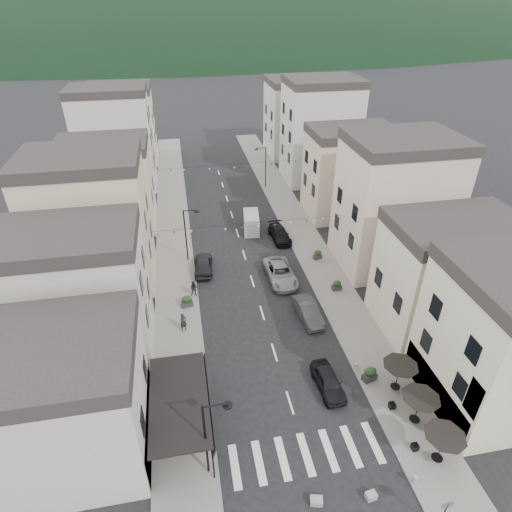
{
  "coord_description": "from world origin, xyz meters",
  "views": [
    {
      "loc": [
        -6.04,
        -13.22,
        24.83
      ],
      "look_at": [
        0.2,
        20.1,
        3.5
      ],
      "focal_mm": 30.0,
      "sensor_mm": 36.0,
      "label": 1
    }
  ],
  "objects": [
    {
      "name": "planter_lb",
      "position": [
        -6.56,
        18.1,
        0.67
      ],
      "size": [
        1.09,
        0.73,
        1.12
      ],
      "rotation": [
        0.0,
        0.0,
        0.19
      ],
      "color": "#2A2A2C",
      "rests_on": "sidewalk_left"
    },
    {
      "name": "concrete_block_c",
      "position": [
        -0.27,
        -1.0,
        0.2
      ],
      "size": [
        0.8,
        0.66,
        0.4
      ],
      "primitive_type": "cube",
      "rotation": [
        0.0,
        0.0,
        -0.25
      ],
      "color": "gray",
      "rests_on": "ground"
    },
    {
      "name": "planter_rc",
      "position": [
        7.59,
        23.66,
        0.62
      ],
      "size": [
        1.03,
        0.76,
        1.03
      ],
      "rotation": [
        0.0,
        0.0,
        0.31
      ],
      "color": "#303033",
      "rests_on": "sidewalk_right"
    },
    {
      "name": "streetlamp_left_near",
      "position": [
        -5.82,
        2.0,
        3.7
      ],
      "size": [
        1.7,
        0.56,
        6.0
      ],
      "color": "black",
      "rests_on": "ground"
    },
    {
      "name": "pedestrian_a",
      "position": [
        -6.99,
        14.88,
        0.98
      ],
      "size": [
        0.75,
        0.65,
        1.72
      ],
      "primitive_type": "imported",
      "rotation": [
        0.0,
        0.0,
        0.47
      ],
      "color": "black",
      "rests_on": "sidewalk_left"
    },
    {
      "name": "bunting_near",
      "position": [
        0.0,
        22.0,
        5.65
      ],
      "size": [
        19.0,
        0.28,
        0.62
      ],
      "color": "black",
      "rests_on": "ground"
    },
    {
      "name": "planter_ra",
      "position": [
        6.28,
        6.86,
        0.7
      ],
      "size": [
        1.19,
        0.87,
        1.19
      ],
      "rotation": [
        0.0,
        0.0,
        0.3
      ],
      "color": "#28282A",
      "rests_on": "sidewalk_right"
    },
    {
      "name": "streetlamp_right_far",
      "position": [
        5.82,
        44.0,
        3.7
      ],
      "size": [
        1.7,
        0.56,
        6.0
      ],
      "color": "black",
      "rests_on": "ground"
    },
    {
      "name": "parked_car_c",
      "position": [
        2.8,
        20.76,
        0.79
      ],
      "size": [
        2.8,
        5.78,
        1.59
      ],
      "primitive_type": "imported",
      "rotation": [
        0.0,
        0.0,
        0.03
      ],
      "color": "gray",
      "rests_on": "ground"
    },
    {
      "name": "parked_car_a",
      "position": [
        3.02,
        6.76,
        0.69
      ],
      "size": [
        1.85,
        4.14,
        1.38
      ],
      "primitive_type": "imported",
      "rotation": [
        0.0,
        0.0,
        0.05
      ],
      "color": "black",
      "rests_on": "ground"
    },
    {
      "name": "sidewalk_right",
      "position": [
        7.5,
        32.0,
        0.06
      ],
      "size": [
        4.0,
        76.0,
        0.12
      ],
      "primitive_type": "cube",
      "color": "slate",
      "rests_on": "ground"
    },
    {
      "name": "parked_car_e",
      "position": [
        -4.6,
        23.75,
        0.77
      ],
      "size": [
        2.24,
        4.69,
        1.55
      ],
      "primitive_type": "imported",
      "rotation": [
        0.0,
        0.0,
        3.05
      ],
      "color": "black",
      "rests_on": "ground"
    },
    {
      "name": "bunting_far",
      "position": [
        0.0,
        38.0,
        5.65
      ],
      "size": [
        19.0,
        0.28,
        0.62
      ],
      "color": "black",
      "rests_on": "ground"
    },
    {
      "name": "concrete_block_b",
      "position": [
        2.88,
        -1.31,
        0.23
      ],
      "size": [
        0.65,
        0.52,
        0.45
      ],
      "primitive_type": "cube",
      "rotation": [
        0.0,
        0.0,
        0.13
      ],
      "color": "gray",
      "rests_on": "ground"
    },
    {
      "name": "buildings_row_left",
      "position": [
        -14.5,
        37.75,
        6.12
      ],
      "size": [
        10.2,
        54.16,
        14.0
      ],
      "color": "#B1ADA2",
      "rests_on": "ground"
    },
    {
      "name": "ground",
      "position": [
        0.0,
        0.0,
        0.0
      ],
      "size": [
        700.0,
        700.0,
        0.0
      ],
      "primitive_type": "plane",
      "color": "black",
      "rests_on": "ground"
    },
    {
      "name": "parked_car_d",
      "position": [
        4.6,
        28.68,
        0.68
      ],
      "size": [
        2.17,
        4.79,
        1.36
      ],
      "primitive_type": "imported",
      "rotation": [
        0.0,
        0.0,
        0.06
      ],
      "color": "black",
      "rests_on": "ground"
    },
    {
      "name": "streetlamp_left_far",
      "position": [
        -5.82,
        26.0,
        3.7
      ],
      "size": [
        1.7,
        0.56,
        6.0
      ],
      "color": "black",
      "rests_on": "ground"
    },
    {
      "name": "delivery_van",
      "position": [
        1.79,
        31.63,
        1.05
      ],
      "size": [
        2.33,
        4.64,
        2.13
      ],
      "rotation": [
        0.0,
        0.0,
        -0.13
      ],
      "color": "#BCBCBE",
      "rests_on": "ground"
    },
    {
      "name": "planter_rb",
      "position": [
        7.71,
        17.98,
        0.62
      ],
      "size": [
        0.93,
        0.52,
        1.03
      ],
      "rotation": [
        0.0,
        0.0,
        0.02
      ],
      "color": "#29292B",
      "rests_on": "sidewalk_right"
    },
    {
      "name": "parked_car_b",
      "position": [
        3.83,
        14.59,
        0.73
      ],
      "size": [
        1.95,
        4.57,
        1.47
      ],
      "primitive_type": "imported",
      "rotation": [
        0.0,
        0.0,
        0.09
      ],
      "color": "#353537",
      "rests_on": "ground"
    },
    {
      "name": "pedestrian_b",
      "position": [
        -5.81,
        19.54,
        0.92
      ],
      "size": [
        0.89,
        0.76,
        1.6
      ],
      "primitive_type": "imported",
      "rotation": [
        0.0,
        0.0,
        -0.21
      ],
      "color": "black",
      "rests_on": "sidewalk_left"
    },
    {
      "name": "boutique_building",
      "position": [
        -15.5,
        5.0,
        4.0
      ],
      "size": [
        12.0,
        8.0,
        8.0
      ],
      "primitive_type": "cube",
      "color": "#B1ADA2",
      "rests_on": "ground"
    },
    {
      "name": "buildings_row_right",
      "position": [
        14.5,
        36.59,
        6.32
      ],
      "size": [
        10.2,
        54.16,
        14.5
      ],
      "color": "beige",
      "rests_on": "ground"
    },
    {
      "name": "cafe_terrace",
      "position": [
        7.7,
        2.8,
        2.36
      ],
      "size": [
        2.5,
        8.1,
        2.53
      ],
      "color": "black",
      "rests_on": "ground"
    },
    {
      "name": "planter_la",
      "position": [
        -6.34,
        8.94,
        0.64
      ],
      "size": [
        1.09,
        0.87,
        1.07
      ],
      "rotation": [
        0.0,
        0.0,
        0.41
      ],
      "color": "#2F2F32",
      "rests_on": "sidewalk_left"
    },
    {
      "name": "hill_backdrop",
      "position": [
        0.0,
        300.0,
        0.0
      ],
      "size": [
        640.0,
        360.0,
        70.0
      ],
      "primitive_type": "ellipsoid",
      "color": "black",
      "rests_on": "ground"
    },
    {
      "name": "sidewalk_left",
      "position": [
        -7.5,
        32.0,
        0.06
      ],
      "size": [
        4.0,
        76.0,
        0.12
      ],
      "primitive_type": "cube",
      "color": "slate",
      "rests_on": "ground"
    },
    {
      "name": "traffic_sign",
      "position": [
        5.8,
        -3.5,
        1.93
      ],
      "size": [
        0.7,
        0.07,
        2.7
      ],
      "color": "black",
      "rests_on": "ground"
    },
    {
      "name": "boutique_awning",
      "position": [
        -7.25,
        5.0,
        3.11
      ],
      "size": [
        3.77,
        7.5,
        3.28
      ],
      "color": "black",
      "rests_on": "ground"
    },
    {
      "name": "bollards",
      "position": [
        0.0,
        5.5,
        0.42
      ],
      "size": [
        11.66,
        10.26,
        0.6
      ],
      "color": "gray",
      "rests_on": "ground"
    }
  ]
}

